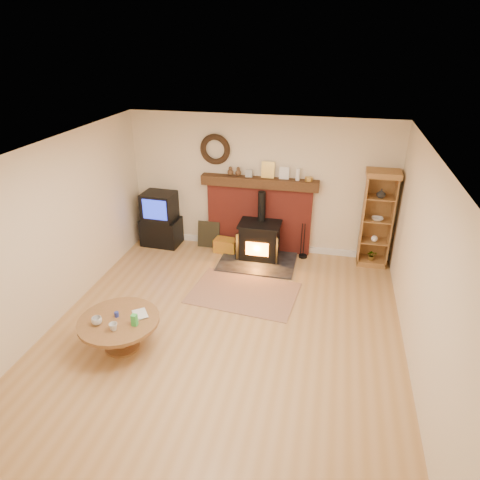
% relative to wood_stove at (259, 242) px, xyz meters
% --- Properties ---
extents(ground, '(5.50, 5.50, 0.00)m').
position_rel_wood_stove_xyz_m(ground, '(-0.09, -2.27, -0.35)').
color(ground, '#AD7E48').
rests_on(ground, ground).
extents(room_shell, '(5.02, 5.52, 2.61)m').
position_rel_wood_stove_xyz_m(room_shell, '(-0.11, -2.18, 1.37)').
color(room_shell, beige).
rests_on(room_shell, ground).
extents(chimney_breast, '(2.20, 0.22, 1.78)m').
position_rel_wood_stove_xyz_m(chimney_breast, '(-0.09, 0.40, 0.45)').
color(chimney_breast, maroon).
rests_on(chimney_breast, ground).
extents(wood_stove, '(1.40, 1.00, 1.28)m').
position_rel_wood_stove_xyz_m(wood_stove, '(0.00, 0.00, 0.00)').
color(wood_stove, black).
rests_on(wood_stove, ground).
extents(area_rug, '(1.83, 1.35, 0.01)m').
position_rel_wood_stove_xyz_m(area_rug, '(-0.03, -1.26, -0.34)').
color(area_rug, brown).
rests_on(area_rug, ground).
extents(tv_unit, '(0.77, 0.56, 1.09)m').
position_rel_wood_stove_xyz_m(tv_unit, '(-2.04, 0.20, 0.17)').
color(tv_unit, black).
rests_on(tv_unit, ground).
extents(curio_cabinet, '(0.57, 0.41, 1.79)m').
position_rel_wood_stove_xyz_m(curio_cabinet, '(2.07, 0.28, 0.55)').
color(curio_cabinet, brown).
rests_on(curio_cabinet, ground).
extents(firelog_box, '(0.46, 0.31, 0.27)m').
position_rel_wood_stove_xyz_m(firelog_box, '(-0.68, 0.13, -0.21)').
color(firelog_box, '#D4E61C').
rests_on(firelog_box, ground).
extents(leaning_painting, '(0.44, 0.12, 0.53)m').
position_rel_wood_stove_xyz_m(leaning_painting, '(-1.07, 0.28, -0.08)').
color(leaning_painting, black).
rests_on(leaning_painting, ground).
extents(fire_tools, '(0.16, 0.16, 0.70)m').
position_rel_wood_stove_xyz_m(fire_tools, '(0.81, 0.23, -0.24)').
color(fire_tools, black).
rests_on(fire_tools, ground).
extents(coffee_table, '(1.08, 1.08, 0.62)m').
position_rel_wood_stove_xyz_m(coffee_table, '(-1.37, -2.94, 0.02)').
color(coffee_table, brown).
rests_on(coffee_table, ground).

